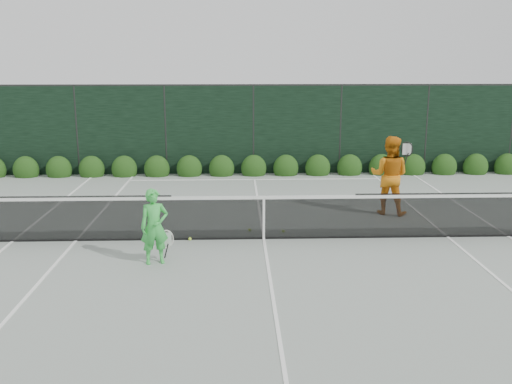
{
  "coord_description": "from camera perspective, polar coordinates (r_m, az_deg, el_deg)",
  "views": [
    {
      "loc": [
        -0.59,
        -12.0,
        3.87
      ],
      "look_at": [
        -0.16,
        0.3,
        1.0
      ],
      "focal_mm": 40.0,
      "sensor_mm": 36.0,
      "label": 1
    }
  ],
  "objects": [
    {
      "name": "ground",
      "position": [
        12.62,
        0.78,
        -4.73
      ],
      "size": [
        80.0,
        80.0,
        0.0
      ],
      "primitive_type": "plane",
      "color": "gray",
      "rests_on": "ground"
    },
    {
      "name": "windscreen_fence",
      "position": [
        9.6,
        1.59,
        -1.07
      ],
      "size": [
        32.0,
        21.07,
        3.06
      ],
      "color": "black",
      "rests_on": "ground"
    },
    {
      "name": "court_lines",
      "position": [
        12.62,
        0.78,
        -4.7
      ],
      "size": [
        11.03,
        23.83,
        0.01
      ],
      "color": "white",
      "rests_on": "ground"
    },
    {
      "name": "player_man",
      "position": [
        14.85,
        13.2,
        1.64
      ],
      "size": [
        1.2,
        1.09,
        2.0
      ],
      "rotation": [
        0.0,
        0.0,
        2.72
      ],
      "color": "orange",
      "rests_on": "ground"
    },
    {
      "name": "tennis_balls",
      "position": [
        12.93,
        -1.44,
        -4.14
      ],
      "size": [
        2.16,
        0.71,
        0.07
      ],
      "color": "#C6F737",
      "rests_on": "ground"
    },
    {
      "name": "player_woman",
      "position": [
        11.14,
        -10.12,
        -3.43
      ],
      "size": [
        0.66,
        0.49,
        1.47
      ],
      "rotation": [
        0.0,
        0.0,
        0.29
      ],
      "color": "green",
      "rests_on": "ground"
    },
    {
      "name": "tennis_net",
      "position": [
        12.47,
        0.68,
        -2.41
      ],
      "size": [
        12.9,
        0.1,
        1.07
      ],
      "color": "black",
      "rests_on": "ground"
    },
    {
      "name": "hedge_row",
      "position": [
        19.5,
        -0.23,
        2.37
      ],
      "size": [
        31.66,
        0.65,
        0.94
      ],
      "color": "#14390F",
      "rests_on": "ground"
    }
  ]
}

